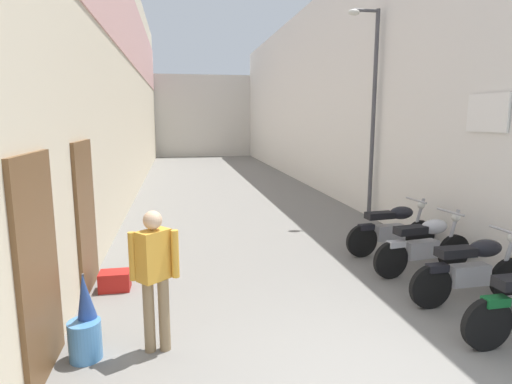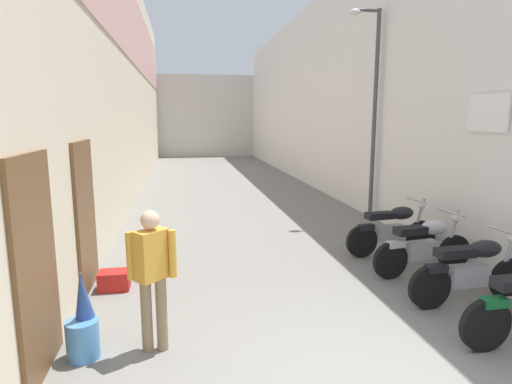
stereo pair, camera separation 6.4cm
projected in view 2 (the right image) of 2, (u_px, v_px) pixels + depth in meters
The scene contains 12 objects.
ground_plane at pixel (234, 195), 14.01m from camera, with size 41.36×41.36×0.00m, color slate.
building_left at pixel (131, 79), 14.69m from camera, with size 0.45×25.36×7.59m.
building_right at pixel (314, 97), 15.94m from camera, with size 0.45×25.36×6.61m.
building_far_end at pixel (205, 116), 28.76m from camera, with size 9.21×2.00×5.29m, color beige.
motorcycle_second at pixel (472, 269), 5.74m from camera, with size 1.85×0.58×1.04m.
motorcycle_third at pixel (424, 245), 6.87m from camera, with size 1.84×0.58×1.04m.
motorcycle_fourth at pixel (393, 228), 7.89m from camera, with size 1.85×0.58×1.04m.
pedestrian_by_doorway at pixel (152, 270), 4.53m from camera, with size 0.52×0.37×1.57m.
water_jug_near_door at pixel (83, 339), 4.49m from camera, with size 0.34×0.34×0.42m, color #4C8CCC.
plastic_crate at pixel (114, 280), 6.32m from camera, with size 0.44×0.32×0.28m, color red.
umbrella_leaning at pixel (83, 296), 4.44m from camera, with size 0.20×0.35×0.97m.
street_lamp at pixel (372, 101), 10.17m from camera, with size 0.79×0.18×5.01m.
Camera 2 is at (-1.67, -3.02, 2.52)m, focal length 29.83 mm.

